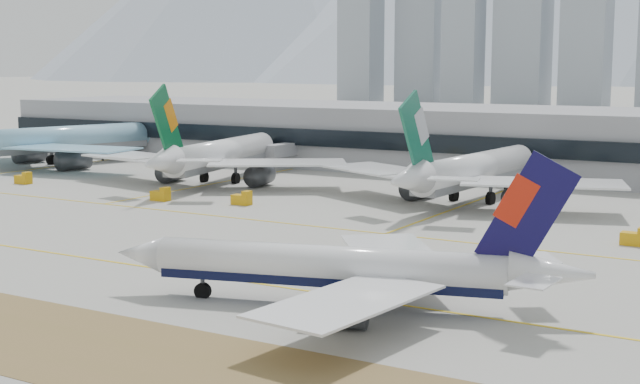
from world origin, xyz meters
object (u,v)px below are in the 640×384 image
Objects in this scene: taxiing_airliner at (345,269)px; widebody_cathay at (470,172)px; widebody_eva at (217,156)px; widebody_korean at (55,141)px; terminal at (501,140)px.

taxiing_airliner is 0.83× the size of widebody_cathay.
widebody_eva reaches higher than taxiing_airliner.
widebody_korean is at bearing 91.50° from widebody_cathay.
taxiing_airliner is 0.83× the size of widebody_eva.
terminal is (44.93, 51.27, 1.69)m from widebody_eva.
terminal is (99.67, 45.53, 1.23)m from widebody_korean.
widebody_korean is at bearing -155.45° from terminal.
widebody_eva reaches higher than terminal.
taxiing_airliner is 75.19m from widebody_cathay.
widebody_korean is at bearing 73.09° from widebody_eva.
terminal is at bearing -52.14° from widebody_eva.
widebody_korean is 55.04m from widebody_eva.
taxiing_airliner is 148.08m from widebody_korean.
widebody_korean reaches higher than taxiing_airliner.
widebody_korean reaches higher than terminal.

